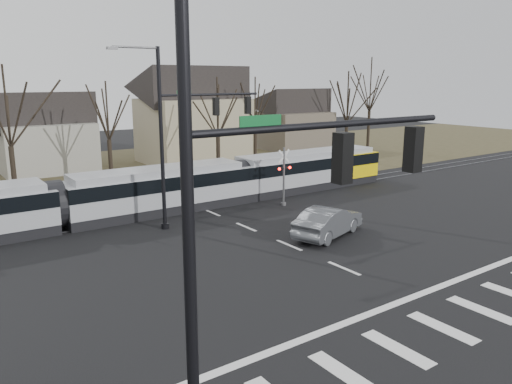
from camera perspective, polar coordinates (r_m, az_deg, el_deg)
ground at (r=22.24m, az=13.72°, el=-10.02°), size 140.00×140.00×0.00m
grass_verge at (r=48.64m, az=-15.85°, el=2.26°), size 140.00×28.00×0.01m
crosswalk at (r=20.12m, az=22.53°, el=-13.18°), size 27.00×2.60×0.01m
stop_line at (r=21.22m, az=17.44°, el=-11.39°), size 28.00×0.35×0.01m
lane_dashes at (r=34.27m, az=-6.77°, el=-1.62°), size 0.18×30.00×0.01m
rail_pair at (r=34.09m, az=-6.61°, el=-1.65°), size 90.00×1.52×0.06m
tram at (r=32.68m, az=-11.24°, el=0.39°), size 38.82×2.88×2.94m
sedan at (r=27.76m, az=8.27°, el=-3.35°), size 4.74×6.09×1.66m
signal_pole_near_left at (r=9.41m, az=0.98°, el=-4.44°), size 9.28×0.44×10.20m
signal_pole_far at (r=29.12m, az=-7.93°, el=7.18°), size 9.28×0.44×10.20m
rail_crossing_signal at (r=33.93m, az=3.20°, el=1.56°), size 1.08×0.36×4.00m
tree_row at (r=43.20m, az=-11.02°, el=7.93°), size 59.20×7.20×10.00m
house_b at (r=50.60m, az=-23.04°, el=6.66°), size 8.64×7.56×7.65m
house_c at (r=52.54m, az=-7.20°, el=9.15°), size 10.80×8.64×10.10m
house_d at (r=62.66m, az=4.25°, el=8.63°), size 8.64×7.56×7.65m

